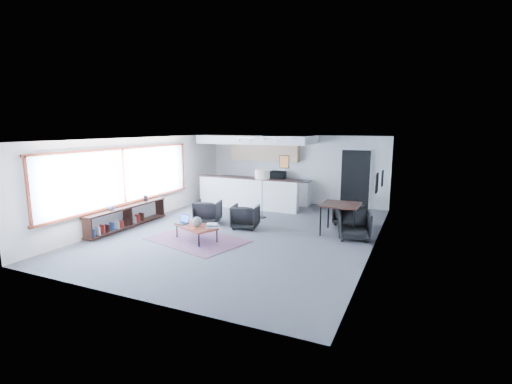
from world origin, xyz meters
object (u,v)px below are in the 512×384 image
at_px(microwave, 278,174).
at_px(dining_table, 341,206).
at_px(dining_chair_near, 354,226).
at_px(coffee_table, 196,227).
at_px(dining_chair_far, 348,215).
at_px(book_stack, 213,225).
at_px(armchair_right, 245,215).
at_px(ceramic_pot, 197,222).
at_px(floor_lamp, 262,176).
at_px(laptop, 183,221).
at_px(armchair_left, 208,210).

bearing_deg(microwave, dining_table, -49.73).
bearing_deg(dining_chair_near, coffee_table, -168.22).
bearing_deg(dining_chair_far, book_stack, 64.19).
xyz_separation_m(book_stack, microwave, (-0.23, 5.30, 0.69)).
bearing_deg(dining_chair_near, armchair_right, 169.86).
bearing_deg(microwave, book_stack, -90.86).
distance_m(coffee_table, ceramic_pot, 0.16).
bearing_deg(floor_lamp, book_stack, -92.94).
bearing_deg(laptop, book_stack, 12.43).
distance_m(armchair_right, floor_lamp, 1.67).
xyz_separation_m(ceramic_pot, dining_chair_near, (3.69, 1.81, -0.15)).
height_order(armchair_right, dining_table, dining_table).
bearing_deg(coffee_table, laptop, -165.79).
relative_size(coffee_table, armchair_right, 1.75).
distance_m(book_stack, dining_chair_near, 3.70).
distance_m(book_stack, floor_lamp, 3.02).
bearing_deg(book_stack, ceramic_pot, -169.00).
xyz_separation_m(coffee_table, book_stack, (0.45, 0.08, 0.08)).
xyz_separation_m(coffee_table, microwave, (0.21, 5.38, 0.77)).
bearing_deg(book_stack, dining_chair_far, 46.88).
bearing_deg(laptop, coffee_table, 2.62).
distance_m(coffee_table, floor_lamp, 3.17).
relative_size(coffee_table, laptop, 3.57).
xyz_separation_m(armchair_right, dining_chair_near, (3.08, 0.21, -0.02)).
bearing_deg(floor_lamp, armchair_right, -87.81).
xyz_separation_m(armchair_left, armchair_right, (1.33, -0.09, -0.00)).
relative_size(coffee_table, dining_table, 1.32).
distance_m(book_stack, microwave, 5.35).
distance_m(armchair_left, dining_chair_near, 4.41).
bearing_deg(book_stack, dining_table, 36.27).
xyz_separation_m(armchair_right, floor_lamp, (-0.05, 1.35, 0.99)).
bearing_deg(book_stack, dining_chair_near, 27.76).
relative_size(book_stack, armchair_left, 0.53).
xyz_separation_m(coffee_table, laptop, (-0.46, 0.08, 0.10)).
relative_size(ceramic_pot, dining_table, 0.25).
relative_size(dining_table, dining_chair_near, 1.41).
distance_m(laptop, armchair_right, 1.87).
xyz_separation_m(coffee_table, armchair_right, (0.65, 1.59, 0.03)).
bearing_deg(armchair_right, dining_chair_near, 173.07).
bearing_deg(floor_lamp, ceramic_pot, -100.73).
height_order(armchair_right, dining_chair_near, armchair_right).
bearing_deg(dining_table, book_stack, -143.73).
height_order(ceramic_pot, dining_table, dining_table).
relative_size(coffee_table, dining_chair_near, 1.86).
relative_size(dining_table, microwave, 1.79).
distance_m(laptop, book_stack, 0.91).
height_order(armchair_left, dining_chair_far, armchair_left).
xyz_separation_m(armchair_right, dining_chair_far, (2.68, 1.55, -0.08)).
bearing_deg(armchair_left, coffee_table, 97.88).
bearing_deg(dining_chair_far, armchair_left, 37.44).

